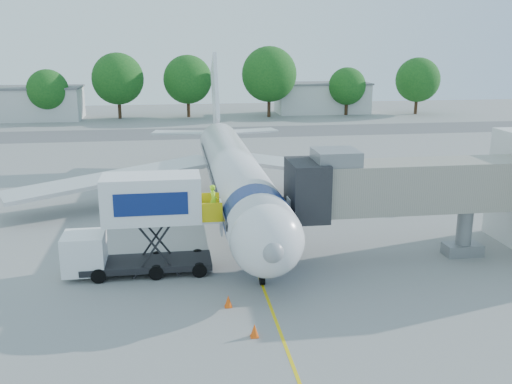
{
  "coord_description": "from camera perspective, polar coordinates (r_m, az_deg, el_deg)",
  "views": [
    {
      "loc": [
        -4.33,
        -36.84,
        12.39
      ],
      "look_at": [
        0.69,
        -2.63,
        3.2
      ],
      "focal_mm": 40.0,
      "sensor_mm": 36.0,
      "label": 1
    }
  ],
  "objects": [
    {
      "name": "tree_b",
      "position": [
        96.34,
        -20.11,
        9.56
      ],
      "size": [
        6.39,
        6.39,
        8.15
      ],
      "color": "#382314",
      "rests_on": "ground"
    },
    {
      "name": "ground_tug",
      "position": [
        22.82,
        -3.22,
        -15.83
      ],
      "size": [
        3.96,
        2.85,
        1.43
      ],
      "rotation": [
        0.0,
        0.0,
        -0.32
      ],
      "color": "white",
      "rests_on": "ground"
    },
    {
      "name": "tree_f",
      "position": [
        100.03,
        9.1,
        10.41
      ],
      "size": [
        6.34,
        6.34,
        8.08
      ],
      "color": "#382314",
      "rests_on": "ground"
    },
    {
      "name": "tree_c",
      "position": [
        96.65,
        -13.66,
        10.95
      ],
      "size": [
        8.33,
        8.33,
        10.62
      ],
      "color": "#382314",
      "rests_on": "ground"
    },
    {
      "name": "safety_cone_a",
      "position": [
        27.88,
        -2.79,
        -10.87
      ],
      "size": [
        0.38,
        0.38,
        0.6
      ],
      "color": "#F6510C",
      "rests_on": "ground"
    },
    {
      "name": "taxiway_strip",
      "position": [
        79.93,
        -5.17,
        5.91
      ],
      "size": [
        120.0,
        10.0,
        0.01
      ],
      "primitive_type": "cube",
      "color": "#59595B",
      "rests_on": "ground"
    },
    {
      "name": "aircraft",
      "position": [
        42.26,
        -2.25,
        1.96
      ],
      "size": [
        34.17,
        37.73,
        11.35
      ],
      "color": "silver",
      "rests_on": "ground"
    },
    {
      "name": "safety_cone_b",
      "position": [
        25.29,
        -0.15,
        -13.7
      ],
      "size": [
        0.38,
        0.38,
        0.61
      ],
      "color": "#F6510C",
      "rests_on": "ground"
    },
    {
      "name": "tree_d",
      "position": [
        96.69,
        -6.85,
        11.11
      ],
      "size": [
        8.01,
        8.01,
        10.21
      ],
      "color": "#382314",
      "rests_on": "ground"
    },
    {
      "name": "jet_bridge",
      "position": [
        33.28,
        13.67,
        0.46
      ],
      "size": [
        13.9,
        3.2,
        6.6
      ],
      "color": "gray",
      "rests_on": "ground"
    },
    {
      "name": "tree_g",
      "position": [
        103.93,
        15.87,
        10.74
      ],
      "size": [
        7.59,
        7.59,
        9.68
      ],
      "color": "#382314",
      "rests_on": "ground"
    },
    {
      "name": "ground",
      "position": [
        39.11,
        -1.56,
        -3.59
      ],
      "size": [
        160.0,
        160.0,
        0.0
      ],
      "primitive_type": "plane",
      "color": "gray",
      "rests_on": "ground"
    },
    {
      "name": "tree_e",
      "position": [
        96.12,
        1.32,
        11.69
      ],
      "size": [
        9.1,
        9.1,
        11.6
      ],
      "color": "#382314",
      "rests_on": "ground"
    },
    {
      "name": "outbuilding_left",
      "position": [
        100.17,
        -22.21,
        8.22
      ],
      "size": [
        18.4,
        8.4,
        5.3
      ],
      "color": "silver",
      "rests_on": "ground"
    },
    {
      "name": "guidance_line",
      "position": [
        39.11,
        -1.56,
        -3.59
      ],
      "size": [
        0.15,
        70.0,
        0.01
      ],
      "primitive_type": "cube",
      "color": "yellow",
      "rests_on": "ground"
    },
    {
      "name": "outbuilding_right",
      "position": [
        102.75,
        6.63,
        9.35
      ],
      "size": [
        16.4,
        7.4,
        5.3
      ],
      "color": "silver",
      "rests_on": "ground"
    },
    {
      "name": "catering_hiloader",
      "position": [
        31.41,
        -11.49,
        -3.28
      ],
      "size": [
        8.5,
        2.44,
        5.5
      ],
      "color": "black",
      "rests_on": "ground"
    }
  ]
}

